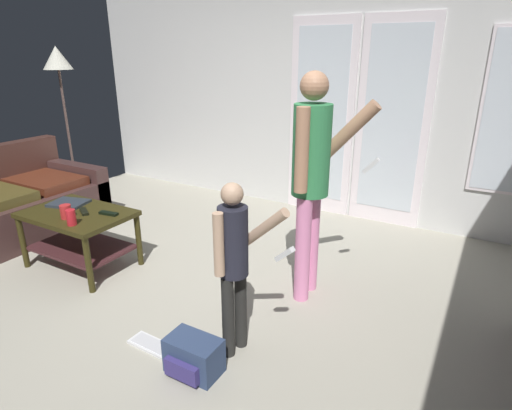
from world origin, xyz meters
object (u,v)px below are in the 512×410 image
(coffee_table, at_px, (79,227))
(cup_near_edge, at_px, (71,217))
(loose_keyboard, at_px, (158,348))
(tv_remote_black, at_px, (109,213))
(cup_by_laptop, at_px, (66,212))
(laptop_closed, at_px, (69,203))
(backpack, at_px, (193,356))
(floor_lamp, at_px, (59,69))
(dvd_remote_slim, at_px, (84,211))
(person_adult, at_px, (312,170))
(person_child, at_px, (235,256))

(coffee_table, height_order, cup_near_edge, cup_near_edge)
(loose_keyboard, xyz_separation_m, tv_remote_black, (-1.06, 0.63, 0.51))
(coffee_table, height_order, cup_by_laptop, cup_by_laptop)
(laptop_closed, bearing_deg, tv_remote_black, -15.53)
(backpack, relative_size, cup_by_laptop, 2.85)
(coffee_table, bearing_deg, laptop_closed, 156.90)
(floor_lamp, distance_m, backpack, 3.98)
(backpack, bearing_deg, coffee_table, 160.92)
(cup_by_laptop, bearing_deg, dvd_remote_slim, 82.26)
(person_adult, height_order, cup_near_edge, person_adult)
(person_adult, relative_size, cup_near_edge, 13.35)
(tv_remote_black, bearing_deg, loose_keyboard, -38.57)
(laptop_closed, distance_m, cup_by_laptop, 0.35)
(backpack, distance_m, loose_keyboard, 0.34)
(person_child, bearing_deg, dvd_remote_slim, 169.86)
(backpack, relative_size, tv_remote_black, 1.91)
(coffee_table, distance_m, backpack, 1.79)
(floor_lamp, relative_size, loose_keyboard, 4.19)
(person_child, relative_size, cup_by_laptop, 9.83)
(cup_near_edge, bearing_deg, backpack, -14.26)
(laptop_closed, bearing_deg, person_child, -26.21)
(floor_lamp, xyz_separation_m, dvd_remote_slim, (1.64, -1.16, -1.09))
(laptop_closed, relative_size, cup_near_edge, 2.43)
(person_adult, distance_m, backpack, 1.47)
(tv_remote_black, bearing_deg, cup_near_edge, -112.19)
(floor_lamp, bearing_deg, cup_near_edge, -37.98)
(loose_keyboard, xyz_separation_m, dvd_remote_slim, (-1.28, 0.55, 0.51))
(coffee_table, height_order, backpack, coffee_table)
(loose_keyboard, bearing_deg, backpack, -7.85)
(person_adult, height_order, floor_lamp, floor_lamp)
(loose_keyboard, bearing_deg, tv_remote_black, 149.48)
(person_adult, xyz_separation_m, cup_near_edge, (-1.69, -0.77, -0.43))
(floor_lamp, xyz_separation_m, tv_remote_black, (1.85, -1.09, -1.09))
(coffee_table, relative_size, loose_keyboard, 2.06)
(backpack, height_order, dvd_remote_slim, dvd_remote_slim)
(floor_lamp, height_order, dvd_remote_slim, floor_lamp)
(tv_remote_black, height_order, dvd_remote_slim, same)
(backpack, distance_m, cup_by_laptop, 1.74)
(coffee_table, relative_size, person_child, 0.82)
(cup_by_laptop, bearing_deg, cup_near_edge, -24.45)
(coffee_table, relative_size, floor_lamp, 0.49)
(person_adult, distance_m, loose_keyboard, 1.58)
(tv_remote_black, bearing_deg, laptop_closed, 171.91)
(backpack, height_order, laptop_closed, laptop_closed)
(floor_lamp, bearing_deg, person_child, -23.63)
(floor_lamp, xyz_separation_m, laptop_closed, (1.35, -1.09, -1.09))
(person_child, bearing_deg, backpack, -111.65)
(person_adult, xyz_separation_m, dvd_remote_slim, (-1.83, -0.54, -0.49))
(coffee_table, height_order, loose_keyboard, coffee_table)
(person_child, distance_m, tv_remote_black, 1.56)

